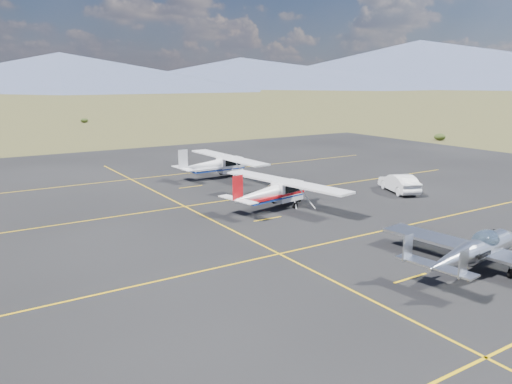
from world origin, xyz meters
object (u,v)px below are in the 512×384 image
object	(u,v)px
aircraft_low_wing	(477,250)
aircraft_cessna	(274,191)
aircraft_plain	(217,164)
sedan	(399,183)

from	to	relation	value
aircraft_low_wing	aircraft_cessna	size ratio (longest dim) A/B	0.96
aircraft_plain	sedan	xyz separation A→B (m)	(8.86, -12.33, -0.48)
aircraft_low_wing	sedan	size ratio (longest dim) A/B	2.34
aircraft_cessna	aircraft_plain	distance (m)	11.44
sedan	aircraft_cessna	bearing A→B (deg)	15.43
sedan	aircraft_plain	bearing A→B (deg)	-33.35
aircraft_plain	sedan	distance (m)	15.19
aircraft_cessna	aircraft_plain	bearing A→B (deg)	70.09
aircraft_plain	aircraft_low_wing	bearing A→B (deg)	-93.99
aircraft_low_wing	aircraft_plain	world-z (taller)	aircraft_plain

